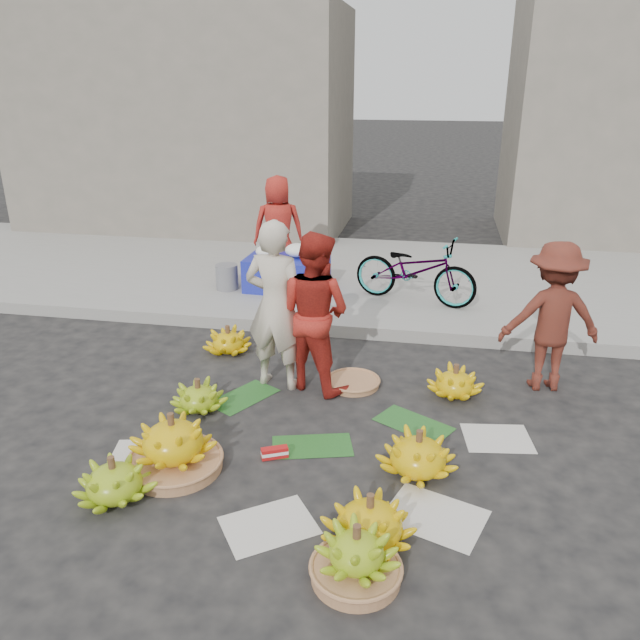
% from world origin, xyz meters
% --- Properties ---
extents(ground, '(80.00, 80.00, 0.00)m').
position_xyz_m(ground, '(0.00, 0.00, 0.00)').
color(ground, black).
rests_on(ground, ground).
extents(curb, '(40.00, 0.25, 0.15)m').
position_xyz_m(curb, '(0.00, 2.20, 0.07)').
color(curb, gray).
rests_on(curb, ground).
extents(sidewalk, '(40.00, 4.00, 0.12)m').
position_xyz_m(sidewalk, '(0.00, 4.30, 0.06)').
color(sidewalk, gray).
rests_on(sidewalk, ground).
extents(building_left, '(6.00, 3.00, 4.00)m').
position_xyz_m(building_left, '(-4.00, 7.20, 2.00)').
color(building_left, gray).
rests_on(building_left, sidewalk).
extents(newspaper_scatter, '(3.20, 1.80, 0.00)m').
position_xyz_m(newspaper_scatter, '(0.00, -0.80, 0.00)').
color(newspaper_scatter, silver).
rests_on(newspaper_scatter, ground).
extents(banana_leaves, '(2.00, 1.00, 0.00)m').
position_xyz_m(banana_leaves, '(-0.10, 0.20, 0.00)').
color(banana_leaves, '#1C541D').
rests_on(banana_leaves, ground).
extents(banana_bunch_0, '(0.83, 0.83, 0.49)m').
position_xyz_m(banana_bunch_0, '(-1.08, -0.70, 0.21)').
color(banana_bunch_0, '#9D6642').
rests_on(banana_bunch_0, ground).
extents(banana_bunch_1, '(0.65, 0.65, 0.35)m').
position_xyz_m(banana_bunch_1, '(-1.35, -1.12, 0.15)').
color(banana_bunch_1, '#729D16').
rests_on(banana_bunch_1, ground).
extents(banana_bunch_2, '(0.54, 0.54, 0.39)m').
position_xyz_m(banana_bunch_2, '(0.44, -1.56, 0.16)').
color(banana_bunch_2, '#9D6642').
rests_on(banana_bunch_2, ground).
extents(banana_bunch_3, '(0.78, 0.78, 0.37)m').
position_xyz_m(banana_bunch_3, '(0.48, -1.24, 0.16)').
color(banana_bunch_3, '#E3BB0B').
rests_on(banana_bunch_3, ground).
extents(banana_bunch_4, '(0.75, 0.75, 0.37)m').
position_xyz_m(banana_bunch_4, '(0.76, -0.41, 0.16)').
color(banana_bunch_4, '#E3BB0B').
rests_on(banana_bunch_4, ground).
extents(banana_bunch_5, '(0.53, 0.53, 0.32)m').
position_xyz_m(banana_bunch_5, '(1.05, 0.91, 0.14)').
color(banana_bunch_5, '#E3BB0B').
rests_on(banana_bunch_5, ground).
extents(banana_bunch_6, '(0.58, 0.58, 0.31)m').
position_xyz_m(banana_bunch_6, '(-1.23, 0.21, 0.13)').
color(banana_bunch_6, '#729D16').
rests_on(banana_bunch_6, ground).
extents(banana_bunch_7, '(0.62, 0.62, 0.31)m').
position_xyz_m(banana_bunch_7, '(-1.37, 1.47, 0.13)').
color(banana_bunch_7, '#E3BB0B').
rests_on(banana_bunch_7, ground).
extents(basket_spare, '(0.52, 0.52, 0.06)m').
position_xyz_m(basket_spare, '(0.08, 0.93, 0.03)').
color(basket_spare, '#9D6642').
rests_on(basket_spare, ground).
extents(incense_stack, '(0.22, 0.15, 0.09)m').
position_xyz_m(incense_stack, '(-0.36, -0.42, 0.05)').
color(incense_stack, red).
rests_on(incense_stack, ground).
extents(vendor_cream, '(0.65, 0.48, 1.64)m').
position_xyz_m(vendor_cream, '(-0.65, 0.83, 0.82)').
color(vendor_cream, beige).
rests_on(vendor_cream, ground).
extents(vendor_red, '(0.92, 0.84, 1.53)m').
position_xyz_m(vendor_red, '(-0.29, 0.87, 0.77)').
color(vendor_red, red).
rests_on(vendor_red, ground).
extents(man_striped, '(1.00, 0.67, 1.44)m').
position_xyz_m(man_striped, '(1.90, 1.26, 0.72)').
color(man_striped, '#9F301D').
rests_on(man_striped, ground).
extents(flower_table, '(1.10, 0.72, 0.62)m').
position_xyz_m(flower_table, '(-1.14, 3.34, 0.38)').
color(flower_table, '#161C95').
rests_on(flower_table, sidewalk).
extents(grey_bucket, '(0.30, 0.30, 0.34)m').
position_xyz_m(grey_bucket, '(-1.95, 3.21, 0.29)').
color(grey_bucket, slate).
rests_on(grey_bucket, sidewalk).
extents(flower_vendor, '(0.81, 0.65, 1.45)m').
position_xyz_m(flower_vendor, '(-1.39, 3.86, 0.84)').
color(flower_vendor, red).
rests_on(flower_vendor, sidewalk).
extents(bicycle, '(0.99, 1.69, 0.84)m').
position_xyz_m(bicycle, '(0.56, 3.16, 0.54)').
color(bicycle, gray).
rests_on(bicycle, sidewalk).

